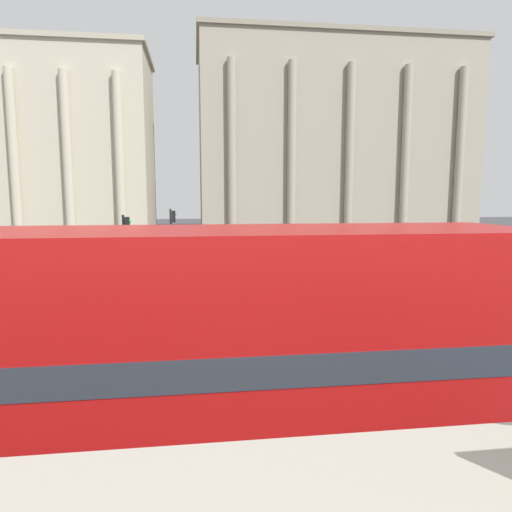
# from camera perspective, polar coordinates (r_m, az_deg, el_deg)

# --- Properties ---
(double_decker_bus) EXTENTS (11.32, 2.73, 4.30)m
(double_decker_bus) POSITION_cam_1_polar(r_m,az_deg,el_deg) (7.24, -11.18, -12.01)
(double_decker_bus) COLOR black
(double_decker_bus) RESTS_ON ground_plane
(plaza_building_left) EXTENTS (24.87, 12.04, 20.15)m
(plaza_building_left) POSITION_cam_1_polar(r_m,az_deg,el_deg) (55.36, -25.97, 12.13)
(plaza_building_left) COLOR beige
(plaza_building_left) RESTS_ON ground_plane
(plaza_building_right) EXTENTS (32.37, 15.62, 22.68)m
(plaza_building_right) POSITION_cam_1_polar(r_m,az_deg,el_deg) (58.69, 9.19, 13.70)
(plaza_building_right) COLOR #A39984
(plaza_building_right) RESTS_ON ground_plane
(traffic_light_near) EXTENTS (0.42, 0.24, 3.42)m
(traffic_light_near) POSITION_cam_1_polar(r_m,az_deg,el_deg) (13.21, -9.15, -3.72)
(traffic_light_near) COLOR black
(traffic_light_near) RESTS_ON ground_plane
(traffic_light_mid) EXTENTS (0.42, 0.24, 3.96)m
(traffic_light_mid) POSITION_cam_1_polar(r_m,az_deg,el_deg) (22.02, -15.98, 1.38)
(traffic_light_mid) COLOR black
(traffic_light_mid) RESTS_ON ground_plane
(traffic_light_far) EXTENTS (0.42, 0.24, 4.09)m
(traffic_light_far) POSITION_cam_1_polar(r_m,az_deg,el_deg) (27.42, -10.43, 2.82)
(traffic_light_far) COLOR black
(traffic_light_far) RESTS_ON ground_plane
(car_navy) EXTENTS (4.20, 1.93, 1.35)m
(car_navy) POSITION_cam_1_polar(r_m,az_deg,el_deg) (18.54, 4.88, -5.34)
(car_navy) COLOR black
(car_navy) RESTS_ON ground_plane
(car_maroon) EXTENTS (4.20, 1.93, 1.35)m
(car_maroon) POSITION_cam_1_polar(r_m,az_deg,el_deg) (32.07, -12.97, -0.11)
(car_maroon) COLOR black
(car_maroon) RESTS_ON ground_plane
(pedestrian_olive) EXTENTS (0.32, 0.32, 1.60)m
(pedestrian_olive) POSITION_cam_1_polar(r_m,az_deg,el_deg) (36.71, 3.10, 1.32)
(pedestrian_olive) COLOR #282B33
(pedestrian_olive) RESTS_ON ground_plane
(pedestrian_white) EXTENTS (0.32, 0.32, 1.77)m
(pedestrian_white) POSITION_cam_1_polar(r_m,az_deg,el_deg) (25.30, 17.97, -1.52)
(pedestrian_white) COLOR #282B33
(pedestrian_white) RESTS_ON ground_plane
(pedestrian_red) EXTENTS (0.32, 0.32, 1.80)m
(pedestrian_red) POSITION_cam_1_polar(r_m,az_deg,el_deg) (36.31, 1.35, 1.48)
(pedestrian_red) COLOR #282B33
(pedestrian_red) RESTS_ON ground_plane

